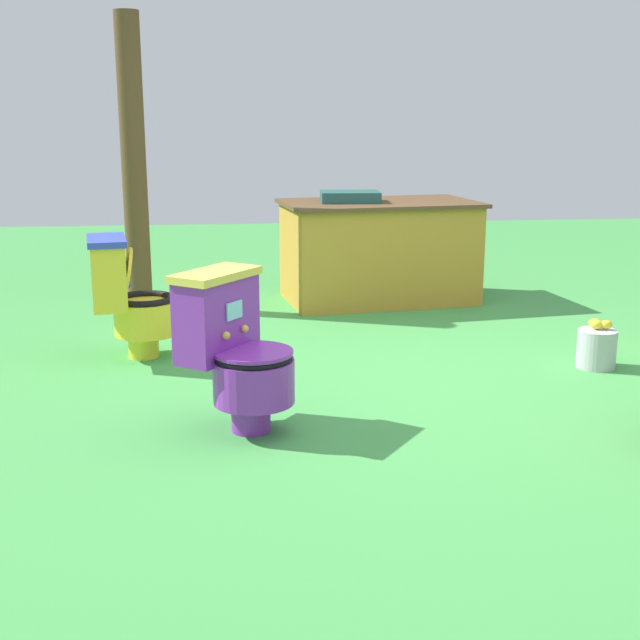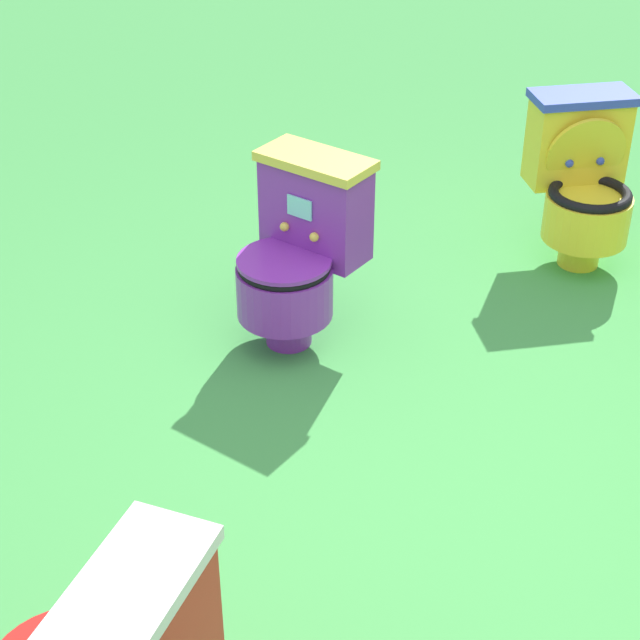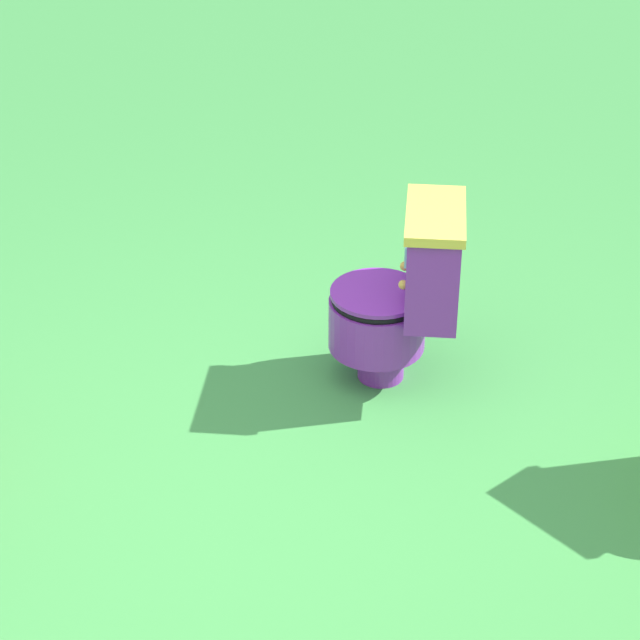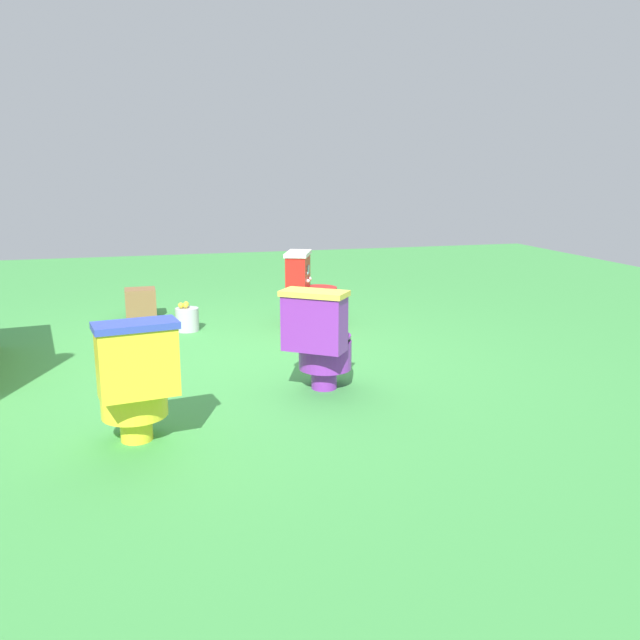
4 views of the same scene
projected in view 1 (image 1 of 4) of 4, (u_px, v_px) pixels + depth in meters
ground at (419, 383)px, 4.54m from camera, size 14.00×14.00×0.00m
toilet_yellow at (128, 296)px, 4.92m from camera, size 0.55×0.48×0.73m
toilet_purple at (237, 350)px, 3.80m from camera, size 0.63×0.62×0.73m
vendor_table at (378, 250)px, 6.48m from camera, size 1.57×1.06×0.85m
wooden_post at (134, 164)px, 6.10m from camera, size 0.18×0.18×2.12m
lemon_bucket at (597, 347)px, 4.79m from camera, size 0.22×0.22×0.28m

